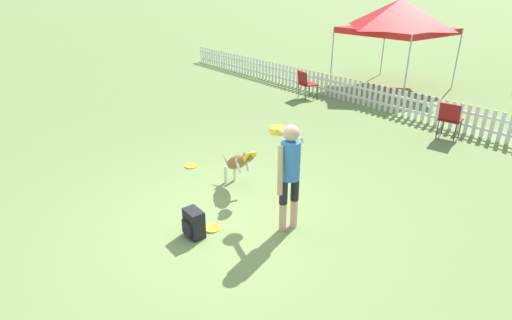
{
  "coord_description": "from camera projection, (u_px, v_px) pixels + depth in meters",
  "views": [
    {
      "loc": [
        4.36,
        -2.96,
        3.31
      ],
      "look_at": [
        -0.19,
        0.61,
        0.77
      ],
      "focal_mm": 28.0,
      "sensor_mm": 36.0,
      "label": 1
    }
  ],
  "objects": [
    {
      "name": "folding_chair_blue_left",
      "position": [
        306.0,
        82.0,
        12.49
      ],
      "size": [
        0.59,
        0.6,
        0.87
      ],
      "rotation": [
        0.0,
        0.0,
        2.95
      ],
      "color": "#333338",
      "rests_on": "ground_plane"
    },
    {
      "name": "ground_plane",
      "position": [
        233.0,
        219.0,
        6.15
      ],
      "size": [
        240.0,
        240.0,
        0.0
      ],
      "primitive_type": "plane",
      "color": "olive"
    },
    {
      "name": "canopy_tent_main",
      "position": [
        399.0,
        16.0,
        13.22
      ],
      "size": [
        3.01,
        3.01,
        2.91
      ],
      "color": "#B2B2B2",
      "rests_on": "ground_plane"
    },
    {
      "name": "handler_person",
      "position": [
        289.0,
        165.0,
        5.57
      ],
      "size": [
        0.92,
        0.74,
        1.61
      ],
      "rotation": [
        0.0,
        0.0,
        1.46
      ],
      "color": "tan",
      "rests_on": "ground_plane"
    },
    {
      "name": "folding_chair_center",
      "position": [
        450.0,
        117.0,
        9.16
      ],
      "size": [
        0.54,
        0.56,
        0.87
      ],
      "rotation": [
        0.0,
        0.0,
        3.34
      ],
      "color": "#333338",
      "rests_on": "ground_plane"
    },
    {
      "name": "picket_fence",
      "position": [
        456.0,
        116.0,
        9.78
      ],
      "size": [
        24.4,
        0.04,
        0.71
      ],
      "color": "white",
      "rests_on": "ground_plane"
    },
    {
      "name": "frisbee_near_handler",
      "position": [
        212.0,
        228.0,
        5.9
      ],
      "size": [
        0.24,
        0.24,
        0.02
      ],
      "color": "yellow",
      "rests_on": "ground_plane"
    },
    {
      "name": "leaping_dog",
      "position": [
        238.0,
        162.0,
        6.88
      ],
      "size": [
        1.08,
        0.34,
        0.87
      ],
      "rotation": [
        0.0,
        0.0,
        -1.68
      ],
      "color": "olive",
      "rests_on": "ground_plane"
    },
    {
      "name": "backpack_on_grass",
      "position": [
        194.0,
        223.0,
        5.66
      ],
      "size": [
        0.32,
        0.24,
        0.42
      ],
      "color": "black",
      "rests_on": "ground_plane"
    },
    {
      "name": "frisbee_near_dog",
      "position": [
        191.0,
        166.0,
        7.93
      ],
      "size": [
        0.24,
        0.24,
        0.02
      ],
      "color": "yellow",
      "rests_on": "ground_plane"
    }
  ]
}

